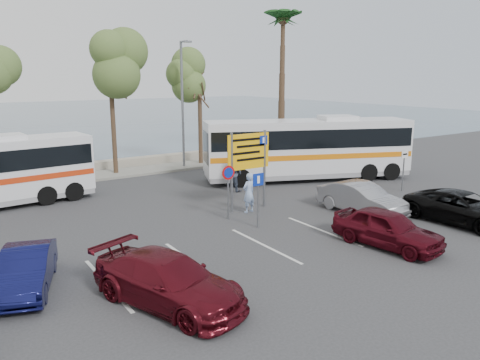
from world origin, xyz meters
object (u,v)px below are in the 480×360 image
pedestrian_far (234,173)px  coach_bus_right (307,150)px  car_red (387,228)px  pedestrian_near (249,193)px  car_silver_b (361,198)px  car_blue (26,270)px  car_maroon (168,280)px  suv_black (464,208)px  street_lamp_right (183,98)px  direction_sign (249,157)px

pedestrian_far → coach_bus_right: bearing=-108.1°
car_red → pedestrian_near: pedestrian_near is taller
car_silver_b → car_blue: bearing=176.1°
coach_bus_right → car_maroon: (-13.50, -9.64, -1.06)m
coach_bus_right → car_blue: bearing=-158.2°
car_blue → suv_black: suv_black is taller
car_silver_b → street_lamp_right: bearing=93.9°
pedestrian_near → car_maroon: bearing=31.8°
suv_black → direction_sign: bearing=129.8°
coach_bus_right → pedestrian_far: size_ratio=6.34×
car_red → pedestrian_far: pedestrian_far is taller
car_red → car_silver_b: 4.15m
coach_bus_right → pedestrian_near: 7.75m
direction_sign → suv_black: (6.22, -6.70, -1.77)m
coach_bus_right → car_maroon: bearing=-144.5°
car_maroon → street_lamp_right: bearing=41.4°
car_maroon → pedestrian_far: (8.37, 9.64, 0.28)m
direction_sign → car_silver_b: bearing=-41.0°
direction_sign → street_lamp_right: bearing=79.1°
direction_sign → car_red: direction_sign is taller
street_lamp_right → car_maroon: size_ratio=1.71×
direction_sign → car_silver_b: 5.35m
suv_black → pedestrian_far: size_ratio=2.49×
direction_sign → car_maroon: size_ratio=0.77×
car_blue → car_red: (11.42, -3.41, 0.07)m
street_lamp_right → pedestrian_far: bearing=-95.1°
suv_black → pedestrian_far: 11.12m
car_blue → pedestrian_near: size_ratio=2.05×
car_red → pedestrian_far: (-0.05, 10.00, 0.27)m
street_lamp_right → car_silver_b: street_lamp_right is taller
direction_sign → suv_black: bearing=-47.1°
car_maroon → suv_black: size_ratio=0.98×
car_blue → pedestrian_far: (11.37, 6.59, 0.34)m
direction_sign → pedestrian_far: size_ratio=1.89×
car_blue → pedestrian_far: bearing=48.4°
car_blue → suv_black: bearing=6.5°
street_lamp_right → coach_bus_right: street_lamp_right is taller
car_blue → car_red: car_red is taller
coach_bus_right → pedestrian_near: coach_bus_right is taller
street_lamp_right → pedestrian_far: street_lamp_right is taller
suv_black → coach_bus_right: bearing=85.4°
suv_black → car_silver_b: (-2.40, 3.38, 0.03)m
car_maroon → suv_black: bearing=-21.8°
car_blue → car_silver_b: size_ratio=0.89×
coach_bus_right → suv_black: (-0.28, -10.00, -1.08)m
suv_black → street_lamp_right: bearing=100.9°
direction_sign → coach_bus_right: (6.50, 3.30, -0.69)m
street_lamp_right → pedestrian_near: street_lamp_right is taller
car_maroon → suv_black: (13.22, -0.36, -0.02)m
street_lamp_right → pedestrian_near: size_ratio=4.44×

